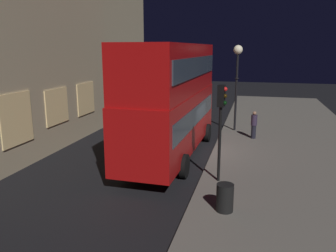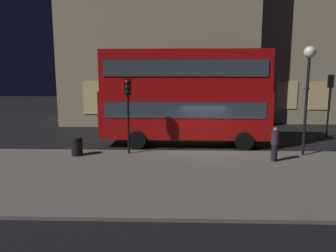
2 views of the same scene
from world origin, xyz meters
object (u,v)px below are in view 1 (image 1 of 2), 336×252
(traffic_light_near_kerb, at_px, (221,113))
(pedestrian, at_px, (254,125))
(traffic_light_far_side, at_px, (168,80))
(street_lamp, at_px, (237,65))
(litter_bin, at_px, (225,198))
(double_decker_bus, at_px, (171,96))

(traffic_light_near_kerb, distance_m, pedestrian, 7.62)
(traffic_light_far_side, distance_m, street_lamp, 6.80)
(traffic_light_near_kerb, height_order, litter_bin, traffic_light_near_kerb)
(traffic_light_near_kerb, height_order, street_lamp, street_lamp)
(traffic_light_near_kerb, xyz_separation_m, street_lamp, (9.07, -0.05, 1.46))
(traffic_light_far_side, relative_size, street_lamp, 0.76)
(traffic_light_near_kerb, relative_size, litter_bin, 4.17)
(double_decker_bus, relative_size, street_lamp, 1.83)
(pedestrian, height_order, litter_bin, pedestrian)
(double_decker_bus, bearing_deg, pedestrian, -42.19)
(double_decker_bus, xyz_separation_m, traffic_light_far_side, (9.75, 2.75, -0.13))
(traffic_light_far_side, bearing_deg, double_decker_bus, 16.87)
(traffic_light_far_side, xyz_separation_m, street_lamp, (-3.66, -5.55, 1.41))
(litter_bin, bearing_deg, pedestrian, -4.65)
(double_decker_bus, xyz_separation_m, litter_bin, (-5.59, -3.23, -2.54))
(traffic_light_near_kerb, relative_size, traffic_light_far_side, 0.94)
(litter_bin, bearing_deg, traffic_light_far_side, 21.29)
(pedestrian, bearing_deg, double_decker_bus, 89.95)
(pedestrian, bearing_deg, traffic_light_near_kerb, 123.39)
(double_decker_bus, bearing_deg, traffic_light_near_kerb, -136.05)
(street_lamp, bearing_deg, pedestrian, -146.11)
(traffic_light_far_side, distance_m, litter_bin, 16.64)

